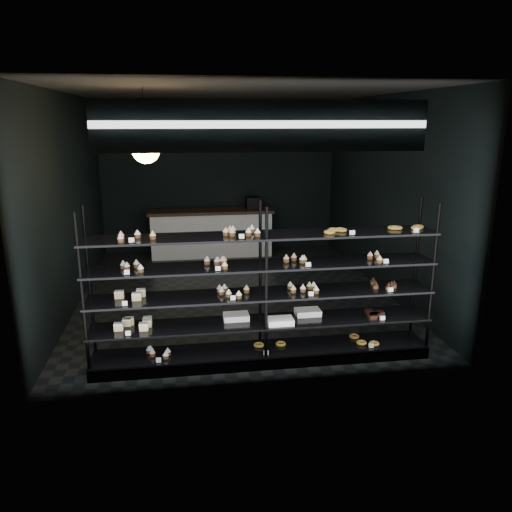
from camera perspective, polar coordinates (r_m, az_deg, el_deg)
The scene contains 5 objects.
room at distance 7.98m, azimuth -2.53°, elevation 6.61°, with size 5.01×6.01×3.20m.
display_shelf at distance 5.88m, azimuth 0.55°, elevation -6.42°, with size 4.00×0.50×1.91m.
signage at distance 4.98m, azimuth 1.00°, elevation 14.65°, with size 3.30×0.05×0.50m.
pendant_lamp at distance 6.45m, azimuth -12.49°, elevation 11.80°, with size 0.35×0.35×0.90m.
service_counter at distance 10.61m, azimuth -5.05°, elevation 2.74°, with size 2.60×0.65×1.23m.
Camera 1 is at (-0.82, -7.84, 2.81)m, focal length 35.00 mm.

